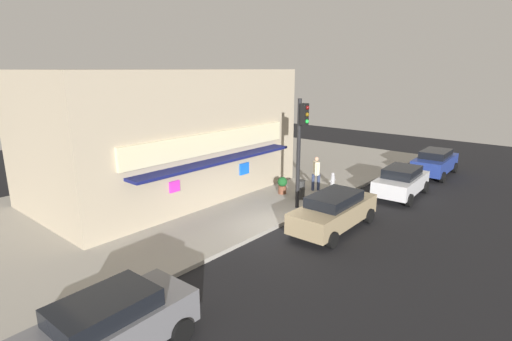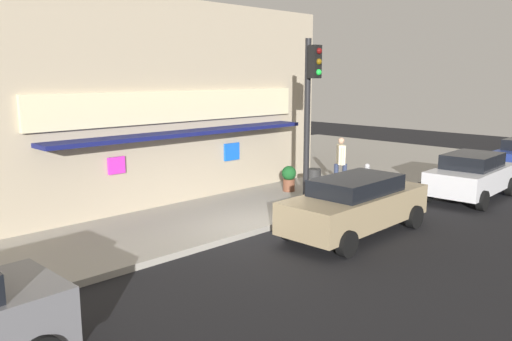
{
  "view_description": "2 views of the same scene",
  "coord_description": "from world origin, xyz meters",
  "px_view_note": "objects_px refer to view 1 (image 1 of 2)",
  "views": [
    {
      "loc": [
        -12.24,
        -9.36,
        6.48
      ],
      "look_at": [
        1.72,
        2.66,
        1.72
      ],
      "focal_mm": 27.8,
      "sensor_mm": 36.0,
      "label": 1
    },
    {
      "loc": [
        -9.54,
        -9.27,
        4.14
      ],
      "look_at": [
        1.03,
        1.5,
        1.34
      ],
      "focal_mm": 36.07,
      "sensor_mm": 36.0,
      "label": 2
    }
  ],
  "objects_px": {
    "pedestrian": "(316,172)",
    "traffic_light": "(301,139)",
    "parked_car_white": "(401,181)",
    "parked_car_blue": "(435,162)",
    "fire_hydrant": "(332,180)",
    "trash_can": "(300,189)",
    "parked_car_tan": "(334,211)",
    "parked_car_grey": "(106,328)",
    "potted_plant_by_doorway": "(282,185)"
  },
  "relations": [
    {
      "from": "traffic_light",
      "to": "parked_car_white",
      "type": "distance_m",
      "value": 6.5
    },
    {
      "from": "trash_can",
      "to": "parked_car_grey",
      "type": "height_order",
      "value": "parked_car_grey"
    },
    {
      "from": "parked_car_tan",
      "to": "parked_car_white",
      "type": "xyz_separation_m",
      "value": [
        6.16,
        -0.42,
        -0.01
      ]
    },
    {
      "from": "fire_hydrant",
      "to": "parked_car_blue",
      "type": "relative_size",
      "value": 0.19
    },
    {
      "from": "parked_car_blue",
      "to": "pedestrian",
      "type": "bearing_deg",
      "value": 155.68
    },
    {
      "from": "fire_hydrant",
      "to": "parked_car_white",
      "type": "xyz_separation_m",
      "value": [
        1.3,
        -3.29,
        0.26
      ]
    },
    {
      "from": "parked_car_tan",
      "to": "parked_car_white",
      "type": "bearing_deg",
      "value": -3.87
    },
    {
      "from": "traffic_light",
      "to": "trash_can",
      "type": "xyz_separation_m",
      "value": [
        1.17,
        0.75,
        -2.77
      ]
    },
    {
      "from": "traffic_light",
      "to": "parked_car_white",
      "type": "xyz_separation_m",
      "value": [
        5.29,
        -2.75,
        -2.59
      ]
    },
    {
      "from": "parked_car_tan",
      "to": "parked_car_blue",
      "type": "bearing_deg",
      "value": -1.87
    },
    {
      "from": "fire_hydrant",
      "to": "trash_can",
      "type": "distance_m",
      "value": 2.83
    },
    {
      "from": "pedestrian",
      "to": "trash_can",
      "type": "bearing_deg",
      "value": -174.78
    },
    {
      "from": "parked_car_white",
      "to": "parked_car_blue",
      "type": "height_order",
      "value": "parked_car_blue"
    },
    {
      "from": "trash_can",
      "to": "parked_car_grey",
      "type": "xyz_separation_m",
      "value": [
        -12.11,
        -3.08,
        0.21
      ]
    },
    {
      "from": "parked_car_grey",
      "to": "parked_car_blue",
      "type": "relative_size",
      "value": 0.98
    },
    {
      "from": "pedestrian",
      "to": "potted_plant_by_doorway",
      "type": "xyz_separation_m",
      "value": [
        -1.62,
        1.0,
        -0.53
      ]
    },
    {
      "from": "parked_car_tan",
      "to": "parked_car_grey",
      "type": "distance_m",
      "value": 10.07
    },
    {
      "from": "fire_hydrant",
      "to": "parked_car_blue",
      "type": "bearing_deg",
      "value": -25.4
    },
    {
      "from": "pedestrian",
      "to": "potted_plant_by_doorway",
      "type": "height_order",
      "value": "pedestrian"
    },
    {
      "from": "potted_plant_by_doorway",
      "to": "parked_car_grey",
      "type": "distance_m",
      "value": 12.88
    },
    {
      "from": "pedestrian",
      "to": "parked_car_grey",
      "type": "relative_size",
      "value": 0.44
    },
    {
      "from": "trash_can",
      "to": "potted_plant_by_doorway",
      "type": "bearing_deg",
      "value": 87.25
    },
    {
      "from": "traffic_light",
      "to": "trash_can",
      "type": "relative_size",
      "value": 5.37
    },
    {
      "from": "traffic_light",
      "to": "trash_can",
      "type": "height_order",
      "value": "traffic_light"
    },
    {
      "from": "parked_car_grey",
      "to": "trash_can",
      "type": "bearing_deg",
      "value": 14.28
    },
    {
      "from": "pedestrian",
      "to": "potted_plant_by_doorway",
      "type": "relative_size",
      "value": 2.06
    },
    {
      "from": "traffic_light",
      "to": "potted_plant_by_doorway",
      "type": "xyz_separation_m",
      "value": [
        1.23,
        1.9,
        -2.75
      ]
    },
    {
      "from": "parked_car_tan",
      "to": "parked_car_grey",
      "type": "relative_size",
      "value": 1.1
    },
    {
      "from": "pedestrian",
      "to": "parked_car_white",
      "type": "relative_size",
      "value": 0.45
    },
    {
      "from": "fire_hydrant",
      "to": "pedestrian",
      "type": "xyz_separation_m",
      "value": [
        -1.14,
        0.36,
        0.62
      ]
    },
    {
      "from": "fire_hydrant",
      "to": "parked_car_grey",
      "type": "bearing_deg",
      "value": -169.1
    },
    {
      "from": "pedestrian",
      "to": "parked_car_white",
      "type": "distance_m",
      "value": 4.4
    },
    {
      "from": "parked_car_white",
      "to": "parked_car_grey",
      "type": "bearing_deg",
      "value": 178.54
    },
    {
      "from": "potted_plant_by_doorway",
      "to": "parked_car_blue",
      "type": "bearing_deg",
      "value": -25.62
    },
    {
      "from": "trash_can",
      "to": "parked_car_tan",
      "type": "height_order",
      "value": "parked_car_tan"
    },
    {
      "from": "fire_hydrant",
      "to": "parked_car_tan",
      "type": "relative_size",
      "value": 0.18
    },
    {
      "from": "trash_can",
      "to": "potted_plant_by_doorway",
      "type": "distance_m",
      "value": 1.15
    },
    {
      "from": "traffic_light",
      "to": "pedestrian",
      "type": "distance_m",
      "value": 3.72
    },
    {
      "from": "pedestrian",
      "to": "parked_car_blue",
      "type": "height_order",
      "value": "pedestrian"
    },
    {
      "from": "parked_car_white",
      "to": "parked_car_grey",
      "type": "distance_m",
      "value": 16.24
    },
    {
      "from": "traffic_light",
      "to": "parked_car_tan",
      "type": "distance_m",
      "value": 3.58
    },
    {
      "from": "traffic_light",
      "to": "parked_car_tan",
      "type": "bearing_deg",
      "value": -110.48
    },
    {
      "from": "potted_plant_by_doorway",
      "to": "fire_hydrant",
      "type": "bearing_deg",
      "value": -26.16
    },
    {
      "from": "fire_hydrant",
      "to": "trash_can",
      "type": "height_order",
      "value": "trash_can"
    },
    {
      "from": "pedestrian",
      "to": "parked_car_tan",
      "type": "height_order",
      "value": "pedestrian"
    },
    {
      "from": "trash_can",
      "to": "parked_car_white",
      "type": "xyz_separation_m",
      "value": [
        4.12,
        -3.49,
        0.18
      ]
    },
    {
      "from": "traffic_light",
      "to": "fire_hydrant",
      "type": "height_order",
      "value": "traffic_light"
    },
    {
      "from": "pedestrian",
      "to": "traffic_light",
      "type": "bearing_deg",
      "value": -162.45
    },
    {
      "from": "trash_can",
      "to": "parked_car_tan",
      "type": "xyz_separation_m",
      "value": [
        -2.04,
        -3.08,
        0.19
      ]
    },
    {
      "from": "pedestrian",
      "to": "parked_car_tan",
      "type": "xyz_separation_m",
      "value": [
        -3.72,
        -3.23,
        -0.36
      ]
    }
  ]
}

